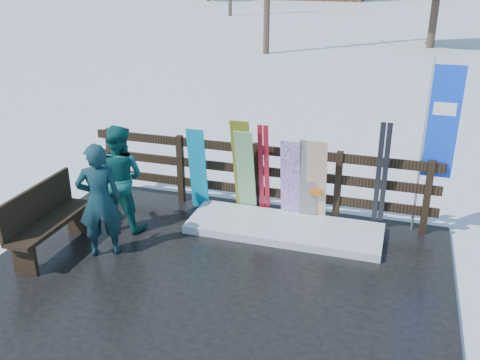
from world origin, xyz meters
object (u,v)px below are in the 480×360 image
(snowboard_4, at_px, (308,182))
(snowboard_5, at_px, (316,183))
(snowboard_2, at_px, (243,168))
(person_front, at_px, (99,201))
(bench, at_px, (46,218))
(rental_flag, at_px, (438,129))
(snowboard_3, at_px, (290,181))
(person_back, at_px, (119,178))
(snowboard_1, at_px, (246,173))
(snowboard_0, at_px, (198,169))

(snowboard_4, relative_size, snowboard_5, 0.98)
(snowboard_2, xyz_separation_m, person_front, (-1.47, -1.74, 0.00))
(bench, distance_m, rental_flag, 5.57)
(snowboard_3, height_order, person_back, person_back)
(snowboard_3, bearing_deg, snowboard_1, -180.00)
(rental_flag, bearing_deg, snowboard_4, -171.15)
(snowboard_5, distance_m, rental_flag, 1.87)
(bench, height_order, person_back, person_back)
(snowboard_0, relative_size, rental_flag, 0.54)
(rental_flag, bearing_deg, snowboard_5, -170.49)
(snowboard_3, bearing_deg, person_front, -142.05)
(bench, relative_size, snowboard_1, 1.01)
(snowboard_2, bearing_deg, snowboard_0, 180.00)
(snowboard_0, distance_m, snowboard_4, 1.78)
(snowboard_0, bearing_deg, snowboard_5, 0.00)
(snowboard_1, xyz_separation_m, snowboard_2, (-0.05, 0.00, 0.08))
(snowboard_4, bearing_deg, rental_flag, 8.85)
(snowboard_2, height_order, person_front, person_front)
(bench, bearing_deg, snowboard_0, 51.84)
(snowboard_1, xyz_separation_m, rental_flag, (2.72, 0.27, 0.88))
(bench, relative_size, snowboard_3, 1.10)
(snowboard_4, distance_m, snowboard_5, 0.12)
(person_front, bearing_deg, snowboard_1, -161.75)
(snowboard_0, xyz_separation_m, snowboard_1, (0.80, -0.00, 0.03))
(snowboard_1, height_order, person_back, person_back)
(snowboard_5, height_order, person_front, person_front)
(snowboard_2, bearing_deg, person_back, -149.68)
(snowboard_5, relative_size, person_back, 0.88)
(snowboard_2, distance_m, snowboard_4, 1.04)
(snowboard_0, bearing_deg, snowboard_4, -0.00)
(snowboard_1, distance_m, person_back, 1.92)
(snowboard_1, distance_m, rental_flag, 2.87)
(snowboard_1, relative_size, snowboard_5, 1.05)
(snowboard_1, bearing_deg, snowboard_5, 0.00)
(person_front, bearing_deg, snowboard_3, -172.59)
(rental_flag, xyz_separation_m, person_back, (-4.38, -1.22, -0.80))
(snowboard_4, xyz_separation_m, person_front, (-2.51, -1.74, 0.11))
(snowboard_0, xyz_separation_m, snowboard_5, (1.91, 0.00, 0.01))
(person_front, relative_size, person_back, 1.00)
(snowboard_2, bearing_deg, bench, -139.69)
(bench, xyz_separation_m, rental_flag, (5.01, 2.18, 1.09))
(snowboard_5, bearing_deg, snowboard_4, -180.00)
(snowboard_1, relative_size, snowboard_2, 0.90)
(snowboard_4, distance_m, person_front, 3.05)
(rental_flag, bearing_deg, person_front, -154.64)
(snowboard_1, height_order, rental_flag, rental_flag)
(snowboard_2, xyz_separation_m, rental_flag, (2.77, 0.27, 0.80))
(snowboard_0, relative_size, snowboard_1, 0.94)
(bench, height_order, snowboard_0, snowboard_0)
(snowboard_4, distance_m, rental_flag, 1.98)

